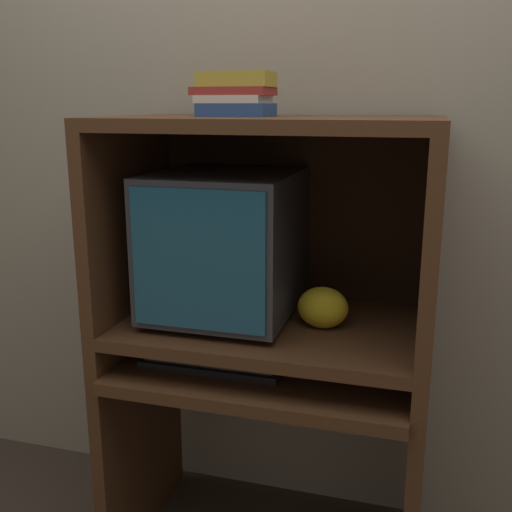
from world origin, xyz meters
The scene contains 9 objects.
wall_back centered at (0.00, 0.62, 1.30)m, with size 6.00×0.06×2.60m.
desk_base centered at (0.00, 0.25, 0.42)m, with size 0.93×0.59×0.67m.
desk_monitor_shelf centered at (0.00, 0.28, 0.77)m, with size 0.93×0.56×0.12m.
hutch_upper centered at (0.00, 0.31, 1.19)m, with size 0.93×0.56×0.59m.
crt_monitor centered at (-0.14, 0.29, 1.02)m, with size 0.41×0.46×0.44m.
keyboard centered at (-0.14, 0.18, 0.69)m, with size 0.42×0.15×0.03m.
mouse centered at (0.12, 0.19, 0.69)m, with size 0.07×0.05×0.03m.
snack_bag centered at (0.16, 0.27, 0.85)m, with size 0.15×0.11×0.12m.
book_stack centered at (-0.10, 0.27, 1.44)m, with size 0.21×0.16×0.12m.
Camera 1 is at (0.43, -1.35, 1.42)m, focal length 42.00 mm.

